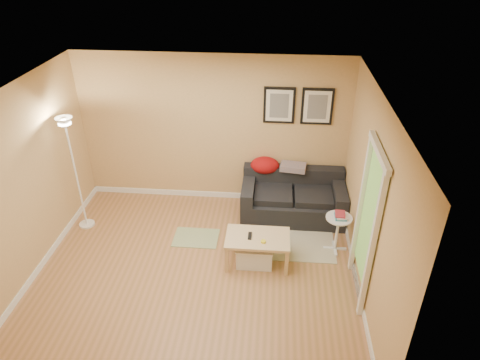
{
  "coord_description": "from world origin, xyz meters",
  "views": [
    {
      "loc": [
        1.02,
        -4.57,
        4.25
      ],
      "look_at": [
        0.55,
        0.85,
        1.05
      ],
      "focal_mm": 32.23,
      "sensor_mm": 36.0,
      "label": 1
    }
  ],
  "objects_px": {
    "sofa": "(293,196)",
    "floor_lamp": "(77,178)",
    "book_stack": "(341,215)",
    "coffee_table": "(257,249)",
    "storage_bin": "(255,254)",
    "side_table": "(337,233)"
  },
  "relations": [
    {
      "from": "sofa",
      "to": "side_table",
      "type": "xyz_separation_m",
      "value": [
        0.64,
        -0.85,
        -0.08
      ]
    },
    {
      "from": "coffee_table",
      "to": "storage_bin",
      "type": "relative_size",
      "value": 1.72
    },
    {
      "from": "book_stack",
      "to": "storage_bin",
      "type": "bearing_deg",
      "value": -171.93
    },
    {
      "from": "sofa",
      "to": "floor_lamp",
      "type": "distance_m",
      "value": 3.47
    },
    {
      "from": "sofa",
      "to": "book_stack",
      "type": "xyz_separation_m",
      "value": [
        0.66,
        -0.85,
        0.25
      ]
    },
    {
      "from": "sofa",
      "to": "coffee_table",
      "type": "xyz_separation_m",
      "value": [
        -0.53,
        -1.24,
        -0.15
      ]
    },
    {
      "from": "coffee_table",
      "to": "storage_bin",
      "type": "xyz_separation_m",
      "value": [
        -0.04,
        -0.02,
        -0.06
      ]
    },
    {
      "from": "storage_bin",
      "to": "sofa",
      "type": "bearing_deg",
      "value": 65.91
    },
    {
      "from": "coffee_table",
      "to": "side_table",
      "type": "bearing_deg",
      "value": -0.17
    },
    {
      "from": "book_stack",
      "to": "floor_lamp",
      "type": "relative_size",
      "value": 0.11
    },
    {
      "from": "coffee_table",
      "to": "floor_lamp",
      "type": "bearing_deg",
      "value": 148.3
    },
    {
      "from": "sofa",
      "to": "floor_lamp",
      "type": "xyz_separation_m",
      "value": [
        -3.38,
        -0.58,
        0.53
      ]
    },
    {
      "from": "storage_bin",
      "to": "book_stack",
      "type": "xyz_separation_m",
      "value": [
        1.22,
        0.42,
        0.47
      ]
    },
    {
      "from": "sofa",
      "to": "storage_bin",
      "type": "bearing_deg",
      "value": -114.09
    },
    {
      "from": "sofa",
      "to": "coffee_table",
      "type": "bearing_deg",
      "value": -113.08
    },
    {
      "from": "book_stack",
      "to": "floor_lamp",
      "type": "distance_m",
      "value": 4.05
    },
    {
      "from": "storage_bin",
      "to": "side_table",
      "type": "bearing_deg",
      "value": 18.92
    },
    {
      "from": "side_table",
      "to": "sofa",
      "type": "bearing_deg",
      "value": 126.9
    },
    {
      "from": "side_table",
      "to": "book_stack",
      "type": "bearing_deg",
      "value": 13.6
    },
    {
      "from": "sofa",
      "to": "side_table",
      "type": "bearing_deg",
      "value": -53.1
    },
    {
      "from": "storage_bin",
      "to": "book_stack",
      "type": "height_order",
      "value": "book_stack"
    },
    {
      "from": "coffee_table",
      "to": "side_table",
      "type": "height_order",
      "value": "side_table"
    }
  ]
}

